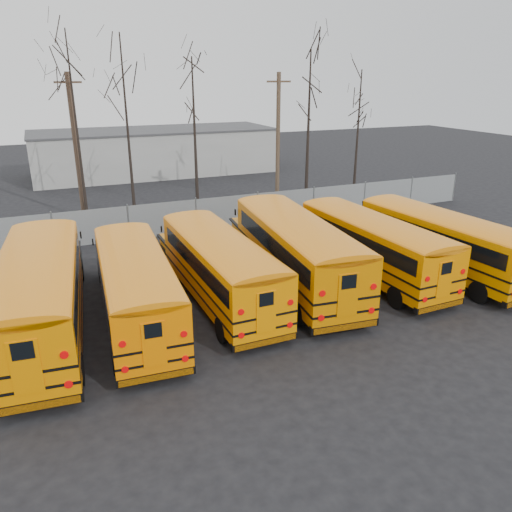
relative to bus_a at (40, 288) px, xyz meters
name	(u,v)px	position (x,y,z in m)	size (l,w,h in m)	color
ground	(285,314)	(8.75, -1.90, -1.87)	(120.00, 120.00, 0.00)	black
fence	(196,216)	(8.75, 10.10, -0.87)	(40.00, 0.04, 2.00)	gray
distant_building	(155,152)	(10.75, 30.10, 0.13)	(22.00, 8.00, 4.00)	#AFAFAA
bus_a	(40,288)	(0.00, 0.00, 0.00)	(3.62, 11.56, 3.19)	black
bus_b	(135,282)	(3.25, -0.33, -0.18)	(3.02, 10.44, 2.89)	black
bus_c	(218,262)	(6.75, 0.33, -0.15)	(2.53, 10.50, 2.93)	black
bus_d	(294,246)	(10.35, 0.55, 0.01)	(3.78, 11.67, 3.21)	black
bus_e	(370,241)	(14.08, 0.16, -0.15)	(2.74, 10.54, 2.93)	black
bus_f	(439,237)	(17.39, -0.69, -0.13)	(3.31, 10.74, 2.96)	black
utility_pole_left	(76,146)	(2.78, 15.95, 2.81)	(1.61, 0.42, 9.11)	brown
utility_pole_right	(278,140)	(15.86, 13.79, 2.81)	(1.60, 0.50, 9.11)	#4F3D2D
tree_3	(77,130)	(2.94, 15.44, 3.87)	(0.26, 0.26, 11.47)	black
tree_4	(128,131)	(5.84, 14.41, 3.77)	(0.26, 0.26, 11.26)	black
tree_5	(195,140)	(9.97, 13.86, 3.13)	(0.26, 0.26, 9.99)	black
tree_6	(308,131)	(17.81, 13.05, 3.39)	(0.26, 0.26, 10.51)	black
tree_7	(357,137)	(22.24, 13.59, 2.77)	(0.26, 0.26, 9.28)	black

